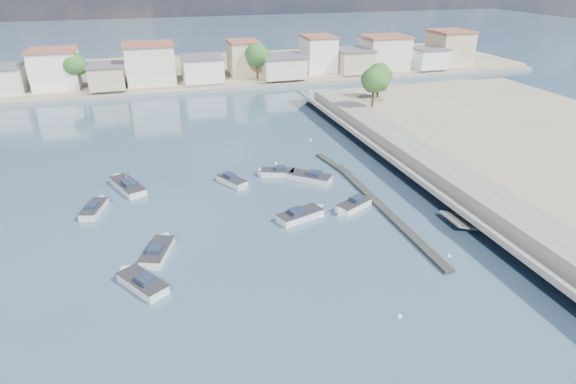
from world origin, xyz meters
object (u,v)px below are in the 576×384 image
object	(u,v)px
motorboat_g	(233,182)
motorboat_f	(276,173)
motorboat_a	(141,282)
motorboat_b	(159,251)
motorboat_h	(302,215)
sailboat	(127,185)
motorboat_e	(95,208)
motorboat_c	(308,177)
motorboat_d	(352,206)

from	to	relation	value
motorboat_g	motorboat_f	bearing A→B (deg)	11.82
motorboat_a	motorboat_b	bearing A→B (deg)	69.83
motorboat_h	sailboat	size ratio (longest dim) A/B	0.63
motorboat_e	sailboat	distance (m)	6.34
motorboat_c	motorboat_g	world-z (taller)	same
motorboat_a	motorboat_g	distance (m)	21.67
motorboat_d	motorboat_h	bearing A→B (deg)	-176.72
motorboat_a	motorboat_f	bearing A→B (deg)	48.57
motorboat_c	motorboat_e	distance (m)	25.40
motorboat_h	motorboat_a	bearing A→B (deg)	-155.78
motorboat_c	motorboat_f	bearing A→B (deg)	144.82
motorboat_d	motorboat_g	distance (m)	15.49
motorboat_b	motorboat_c	world-z (taller)	same
motorboat_d	motorboat_f	world-z (taller)	same
motorboat_c	motorboat_g	size ratio (longest dim) A/B	1.18
motorboat_c	motorboat_f	distance (m)	4.30
motorboat_e	sailboat	world-z (taller)	sailboat
motorboat_f	motorboat_e	bearing A→B (deg)	-169.82
motorboat_c	motorboat_f	xyz separation A→B (m)	(-3.51, 2.48, -0.00)
motorboat_c	motorboat_d	size ratio (longest dim) A/B	1.16
motorboat_f	motorboat_b	bearing A→B (deg)	-136.25
motorboat_b	motorboat_e	distance (m)	12.65
motorboat_e	motorboat_d	bearing A→B (deg)	-15.70
motorboat_c	sailboat	xyz separation A→B (m)	(-22.00, 3.93, 0.03)
motorboat_b	motorboat_a	bearing A→B (deg)	-110.17
motorboat_b	sailboat	world-z (taller)	sailboat
motorboat_g	sailboat	world-z (taller)	sailboat
motorboat_d	motorboat_c	bearing A→B (deg)	103.00
motorboat_g	sailboat	bearing A→B (deg)	168.10
motorboat_b	motorboat_c	distance (m)	22.78
motorboat_d	motorboat_f	xyz separation A→B (m)	(-5.63, 11.64, 0.00)
motorboat_e	sailboat	xyz separation A→B (m)	(3.36, 5.37, 0.03)
motorboat_g	sailboat	distance (m)	12.94
motorboat_e	motorboat_g	distance (m)	16.25
motorboat_e	motorboat_f	distance (m)	22.20
motorboat_f	motorboat_a	bearing A→B (deg)	-131.43
motorboat_e	motorboat_h	size ratio (longest dim) A/B	0.88
motorboat_d	motorboat_e	distance (m)	28.54
motorboat_b	motorboat_f	distance (m)	21.56
motorboat_e	motorboat_h	xyz separation A→B (m)	(21.47, -8.07, 0.00)
motorboat_d	motorboat_f	distance (m)	12.93
motorboat_b	motorboat_d	distance (m)	21.46
motorboat_a	motorboat_f	xyz separation A→B (m)	(17.30, 19.60, -0.00)
motorboat_a	sailboat	world-z (taller)	sailboat
motorboat_b	motorboat_e	xyz separation A→B (m)	(-6.27, 10.99, 0.00)
motorboat_b	motorboat_d	xyz separation A→B (m)	(21.21, 3.27, -0.00)
motorboat_b	sailboat	bearing A→B (deg)	100.09
motorboat_b	motorboat_e	world-z (taller)	same
motorboat_f	motorboat_h	distance (m)	11.99
motorboat_c	motorboat_d	xyz separation A→B (m)	(2.12, -9.17, -0.00)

